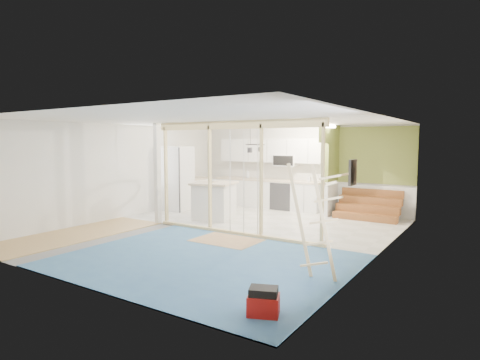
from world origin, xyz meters
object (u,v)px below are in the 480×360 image
Objects in this scene: toolbox at (263,303)px; ladder at (315,222)px; island at (214,201)px; fridge at (176,179)px.

ladder is at bearing 67.47° from toolbox.
toolbox is at bearing -61.35° from island.
fridge is at bearing 149.70° from island.
toolbox is 0.26× the size of ladder.
ladder is (0.00, 1.56, 0.74)m from toolbox.
island is 2.77× the size of toolbox.
island reaches higher than toolbox.
fridge is 2.03m from island.
toolbox is (6.05, -5.17, -0.82)m from fridge.
fridge is 1.56× the size of island.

